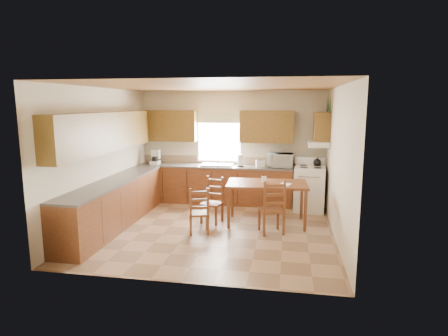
% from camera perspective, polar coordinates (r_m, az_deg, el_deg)
% --- Properties ---
extents(floor, '(4.50, 4.50, 0.00)m').
position_cam_1_polar(floor, '(7.33, -1.58, -9.26)').
color(floor, '#916E4F').
rests_on(floor, ground).
extents(ceiling, '(4.50, 4.50, 0.00)m').
position_cam_1_polar(ceiling, '(6.94, -1.68, 12.33)').
color(ceiling, '#9E6B39').
rests_on(ceiling, floor).
extents(wall_left, '(4.50, 4.50, 0.00)m').
position_cam_1_polar(wall_left, '(7.77, -18.12, 1.60)').
color(wall_left, beige).
rests_on(wall_left, floor).
extents(wall_right, '(4.50, 4.50, 0.00)m').
position_cam_1_polar(wall_right, '(6.93, 16.94, 0.72)').
color(wall_right, beige).
rests_on(wall_right, floor).
extents(wall_back, '(4.50, 4.50, 0.00)m').
position_cam_1_polar(wall_back, '(9.21, 1.16, 3.28)').
color(wall_back, beige).
rests_on(wall_back, floor).
extents(wall_front, '(4.50, 4.50, 0.00)m').
position_cam_1_polar(wall_front, '(4.86, -6.90, -2.63)').
color(wall_front, beige).
rests_on(wall_front, floor).
extents(lower_cab_back, '(3.75, 0.60, 0.88)m').
position_cam_1_polar(lower_cab_back, '(9.13, -1.48, -2.57)').
color(lower_cab_back, brown).
rests_on(lower_cab_back, floor).
extents(lower_cab_left, '(0.60, 3.60, 0.88)m').
position_cam_1_polar(lower_cab_left, '(7.68, -16.30, -5.33)').
color(lower_cab_left, brown).
rests_on(lower_cab_left, floor).
extents(counter_back, '(3.75, 0.63, 0.04)m').
position_cam_1_polar(counter_back, '(9.04, -1.49, 0.27)').
color(counter_back, '#524B48').
rests_on(counter_back, lower_cab_back).
extents(counter_left, '(0.63, 3.60, 0.04)m').
position_cam_1_polar(counter_left, '(7.58, -16.46, -1.97)').
color(counter_left, '#524B48').
rests_on(counter_left, lower_cab_left).
extents(backsplash, '(3.75, 0.01, 0.18)m').
position_cam_1_polar(backsplash, '(9.30, -1.14, 1.23)').
color(backsplash, '#927558').
rests_on(backsplash, counter_back).
extents(upper_cab_back_left, '(1.41, 0.33, 0.75)m').
position_cam_1_polar(upper_cab_back_left, '(9.36, -8.45, 6.38)').
color(upper_cab_back_left, brown).
rests_on(upper_cab_back_left, wall_back).
extents(upper_cab_back_right, '(1.25, 0.33, 0.75)m').
position_cam_1_polar(upper_cab_back_right, '(8.91, 6.53, 6.26)').
color(upper_cab_back_right, brown).
rests_on(upper_cab_back_right, wall_back).
extents(upper_cab_left, '(0.33, 3.60, 0.75)m').
position_cam_1_polar(upper_cab_left, '(7.51, -17.74, 5.23)').
color(upper_cab_left, brown).
rests_on(upper_cab_left, wall_left).
extents(upper_cab_stove, '(0.33, 0.62, 0.62)m').
position_cam_1_polar(upper_cab_stove, '(8.49, 14.64, 6.14)').
color(upper_cab_stove, brown).
rests_on(upper_cab_stove, wall_right).
extents(range_hood, '(0.44, 0.62, 0.12)m').
position_cam_1_polar(range_hood, '(8.51, 14.19, 3.60)').
color(range_hood, silver).
rests_on(range_hood, wall_right).
extents(window_frame, '(1.13, 0.02, 1.18)m').
position_cam_1_polar(window_frame, '(9.21, -0.72, 4.53)').
color(window_frame, silver).
rests_on(window_frame, wall_back).
extents(window_pane, '(1.05, 0.01, 1.10)m').
position_cam_1_polar(window_pane, '(9.20, -0.73, 4.53)').
color(window_pane, white).
rests_on(window_pane, wall_back).
extents(window_valance, '(1.19, 0.01, 0.24)m').
position_cam_1_polar(window_valance, '(9.15, -0.76, 7.63)').
color(window_valance, '#607B49').
rests_on(window_valance, wall_back).
extents(sink_basin, '(0.75, 0.45, 0.04)m').
position_cam_1_polar(sink_basin, '(9.02, -1.03, 0.51)').
color(sink_basin, silver).
rests_on(sink_basin, counter_back).
extents(pine_decal_a, '(0.22, 0.22, 0.36)m').
position_cam_1_polar(pine_decal_a, '(8.17, 15.89, 9.33)').
color(pine_decal_a, '#193E20').
rests_on(pine_decal_a, wall_right).
extents(pine_decal_b, '(0.22, 0.22, 0.36)m').
position_cam_1_polar(pine_decal_b, '(8.48, 15.68, 9.61)').
color(pine_decal_b, '#193E20').
rests_on(pine_decal_b, wall_right).
extents(pine_decal_c, '(0.22, 0.22, 0.36)m').
position_cam_1_polar(pine_decal_c, '(8.80, 15.46, 9.35)').
color(pine_decal_c, '#193E20').
rests_on(pine_decal_c, wall_right).
extents(stove, '(0.73, 0.75, 0.99)m').
position_cam_1_polar(stove, '(8.66, 12.92, -3.14)').
color(stove, silver).
rests_on(stove, floor).
extents(coffeemaker, '(0.25, 0.27, 0.31)m').
position_cam_1_polar(coffeemaker, '(9.37, -10.46, 1.53)').
color(coffeemaker, silver).
rests_on(coffeemaker, counter_back).
extents(paper_towel, '(0.15, 0.15, 0.28)m').
position_cam_1_polar(paper_towel, '(8.87, 2.46, 1.14)').
color(paper_towel, white).
rests_on(paper_towel, counter_back).
extents(toaster, '(0.23, 0.18, 0.16)m').
position_cam_1_polar(toaster, '(8.83, 5.56, 0.67)').
color(toaster, silver).
rests_on(toaster, counter_back).
extents(microwave, '(0.55, 0.40, 0.33)m').
position_cam_1_polar(microwave, '(8.84, 8.55, 1.16)').
color(microwave, silver).
rests_on(microwave, counter_back).
extents(dining_table, '(1.62, 0.99, 0.84)m').
position_cam_1_polar(dining_table, '(7.57, 6.51, -5.36)').
color(dining_table, brown).
rests_on(dining_table, floor).
extents(chair_near_left, '(0.45, 0.44, 0.88)m').
position_cam_1_polar(chair_near_left, '(7.00, -3.84, -6.42)').
color(chair_near_left, brown).
rests_on(chair_near_left, floor).
extents(chair_near_right, '(0.54, 0.52, 1.02)m').
position_cam_1_polar(chair_near_right, '(7.03, 7.26, -5.81)').
color(chair_near_right, brown).
rests_on(chair_near_right, floor).
extents(chair_far_left, '(0.46, 0.45, 0.92)m').
position_cam_1_polar(chair_far_left, '(7.59, -1.85, -4.98)').
color(chair_far_left, brown).
rests_on(chair_far_left, floor).
extents(chair_far_right, '(0.51, 0.49, 1.07)m').
position_cam_1_polar(chair_far_right, '(8.81, 11.41, -2.59)').
color(chair_far_right, brown).
rests_on(chair_far_right, floor).
extents(table_paper, '(0.28, 0.32, 0.00)m').
position_cam_1_polar(table_paper, '(7.37, 9.25, -2.47)').
color(table_paper, white).
rests_on(table_paper, dining_table).
extents(table_card, '(0.10, 0.04, 0.13)m').
position_cam_1_polar(table_card, '(7.48, 6.10, -1.74)').
color(table_card, white).
rests_on(table_card, dining_table).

